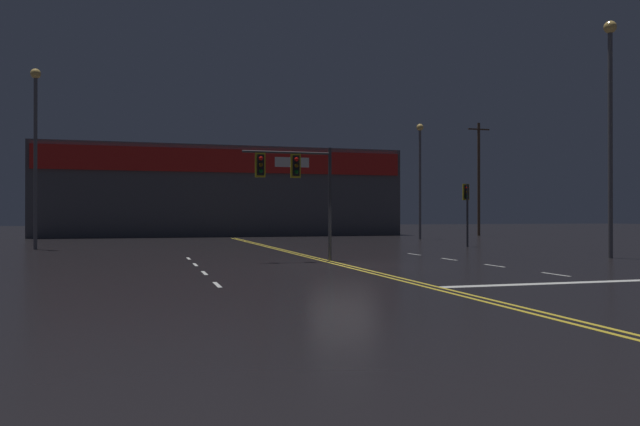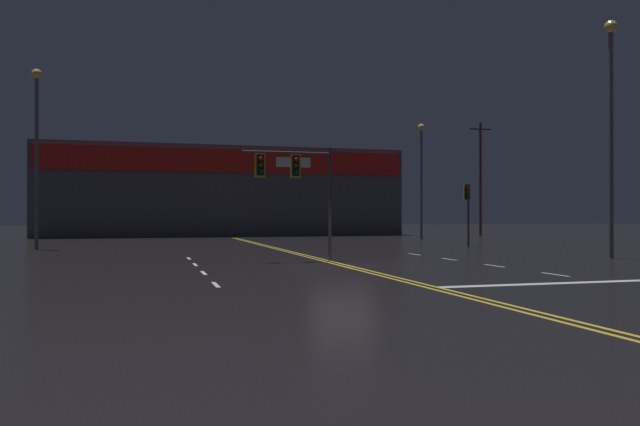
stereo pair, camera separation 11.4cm
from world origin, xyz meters
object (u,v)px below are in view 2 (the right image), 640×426
traffic_signal_corner_northeast (467,200)px  streetlight_far_left (421,165)px  streetlight_near_right (37,135)px  streetlight_median_approach (611,109)px  traffic_signal_median (293,175)px

traffic_signal_corner_northeast → streetlight_far_left: bearing=77.9°
streetlight_near_right → streetlight_median_approach: streetlight_median_approach is taller
streetlight_far_left → traffic_signal_corner_northeast: bearing=-102.1°
streetlight_far_left → streetlight_median_approach: bearing=-93.7°
traffic_signal_median → streetlight_median_approach: bearing=-7.6°
traffic_signal_median → streetlight_far_left: bearing=53.5°
streetlight_median_approach → streetlight_far_left: 22.91m
streetlight_near_right → streetlight_far_left: size_ratio=1.09×
streetlight_median_approach → streetlight_far_left: (1.48, 22.85, -0.70)m
traffic_signal_median → streetlight_near_right: streetlight_near_right is taller
traffic_signal_corner_northeast → streetlight_far_left: 12.73m
traffic_signal_median → streetlight_near_right: bearing=132.4°
traffic_signal_corner_northeast → streetlight_median_approach: streetlight_median_approach is taller
streetlight_median_approach → traffic_signal_corner_northeast: bearing=95.8°
traffic_signal_median → streetlight_near_right: size_ratio=0.47×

